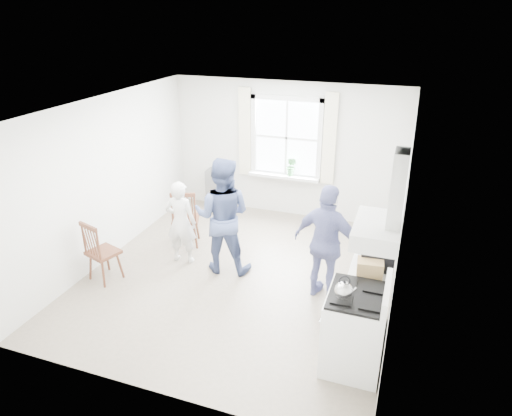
{
  "coord_description": "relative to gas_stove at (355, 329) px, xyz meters",
  "views": [
    {
      "loc": [
        2.23,
        -5.63,
        3.8
      ],
      "look_at": [
        0.19,
        0.2,
        1.08
      ],
      "focal_mm": 32.0,
      "sensor_mm": 36.0,
      "label": 1
    }
  ],
  "objects": [
    {
      "name": "room_shell",
      "position": [
        -1.91,
        1.35,
        0.82
      ],
      "size": [
        4.62,
        5.12,
        2.64
      ],
      "color": "gray",
      "rests_on": "ground"
    },
    {
      "name": "window_assembly",
      "position": [
        -1.91,
        3.8,
        0.98
      ],
      "size": [
        1.88,
        0.24,
        1.7
      ],
      "color": "white",
      "rests_on": "room_shell"
    },
    {
      "name": "range_hood",
      "position": [
        0.16,
        -0.0,
        1.42
      ],
      "size": [
        0.45,
        0.76,
        0.94
      ],
      "color": "silver",
      "rests_on": "room_shell"
    },
    {
      "name": "shelf_unit",
      "position": [
        -3.31,
        3.68,
        -0.08
      ],
      "size": [
        0.4,
        0.3,
        0.8
      ],
      "primitive_type": "cube",
      "color": "slate",
      "rests_on": "ground"
    },
    {
      "name": "gas_stove",
      "position": [
        0.0,
        0.0,
        0.0
      ],
      "size": [
        0.68,
        0.76,
        1.12
      ],
      "color": "white",
      "rests_on": "ground"
    },
    {
      "name": "kettle",
      "position": [
        -0.15,
        -0.13,
        0.56
      ],
      "size": [
        0.2,
        0.2,
        0.28
      ],
      "color": "silver",
      "rests_on": "gas_stove"
    },
    {
      "name": "low_cabinet",
      "position": [
        0.07,
        0.7,
        -0.03
      ],
      "size": [
        0.5,
        0.55,
        0.9
      ],
      "primitive_type": "cube",
      "color": "silver",
      "rests_on": "ground"
    },
    {
      "name": "stereo_stack",
      "position": [
        0.12,
        0.75,
        0.59
      ],
      "size": [
        0.42,
        0.38,
        0.34
      ],
      "color": "black",
      "rests_on": "low_cabinet"
    },
    {
      "name": "cardboard_box",
      "position": [
        0.06,
        0.52,
        0.51
      ],
      "size": [
        0.32,
        0.25,
        0.19
      ],
      "primitive_type": "cube",
      "rotation": [
        0.0,
        0.0,
        0.11
      ],
      "color": "#A0804D",
      "rests_on": "low_cabinet"
    },
    {
      "name": "windsor_chair_a",
      "position": [
        -3.12,
        1.9,
        0.15
      ],
      "size": [
        0.56,
        0.55,
        1.04
      ],
      "color": "#4A2618",
      "rests_on": "ground"
    },
    {
      "name": "windsor_chair_b",
      "position": [
        -3.84,
        0.49,
        0.12
      ],
      "size": [
        0.52,
        0.52,
        0.98
      ],
      "color": "#4A2618",
      "rests_on": "ground"
    },
    {
      "name": "person_left",
      "position": [
        -2.95,
        1.46,
        0.21
      ],
      "size": [
        0.54,
        0.54,
        1.38
      ],
      "primitive_type": "imported",
      "rotation": [
        0.0,
        0.0,
        3.23
      ],
      "color": "silver",
      "rests_on": "ground"
    },
    {
      "name": "person_mid",
      "position": [
        -2.23,
        1.46,
        0.43
      ],
      "size": [
        1.01,
        1.01,
        1.83
      ],
      "primitive_type": "imported",
      "rotation": [
        0.0,
        0.0,
        3.29
      ],
      "color": "#44527F",
      "rests_on": "ground"
    },
    {
      "name": "person_right",
      "position": [
        -0.58,
        1.23,
        0.36
      ],
      "size": [
        1.21,
        1.21,
        1.69
      ],
      "primitive_type": "imported",
      "rotation": [
        0.0,
        0.0,
        2.89
      ],
      "color": "navy",
      "rests_on": "ground"
    },
    {
      "name": "potted_plant",
      "position": [
        -1.77,
        3.71,
        0.55
      ],
      "size": [
        0.26,
        0.26,
        0.37
      ],
      "primitive_type": "imported",
      "rotation": [
        0.0,
        0.0,
        -0.37
      ],
      "color": "#327136",
      "rests_on": "window_assembly"
    }
  ]
}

